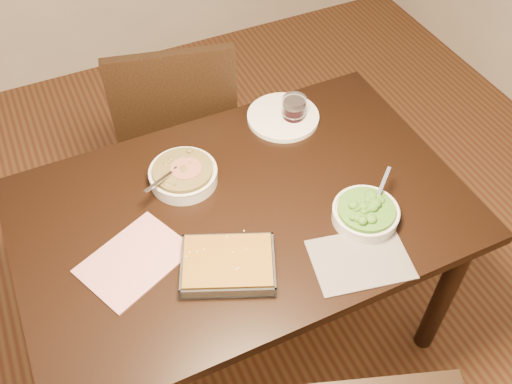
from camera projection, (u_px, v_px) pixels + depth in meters
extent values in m
plane|color=#492214|center=(245.00, 324.00, 2.35)|extent=(4.00, 4.00, 0.00)
cube|color=black|center=(242.00, 211.00, 1.81)|extent=(1.40, 0.90, 0.04)
cube|color=black|center=(243.00, 225.00, 1.86)|extent=(1.26, 0.76, 0.08)
cylinder|color=black|center=(444.00, 294.00, 2.04)|extent=(0.07, 0.07, 0.71)
cylinder|color=black|center=(53.00, 260.00, 2.14)|extent=(0.07, 0.07, 0.71)
cylinder|color=black|center=(339.00, 161.00, 2.48)|extent=(0.07, 0.07, 0.71)
cube|color=#BB3552|center=(134.00, 260.00, 1.65)|extent=(0.36, 0.32, 0.01)
cube|color=#282830|center=(360.00, 259.00, 1.66)|extent=(0.32, 0.25, 0.01)
cube|color=white|center=(293.00, 120.00, 2.06)|extent=(0.12, 0.12, 0.00)
cylinder|color=silver|center=(184.00, 176.00, 1.85)|extent=(0.22, 0.22, 0.04)
torus|color=silver|center=(183.00, 171.00, 1.83)|extent=(0.22, 0.22, 0.01)
cylinder|color=#3C3210|center=(183.00, 170.00, 1.83)|extent=(0.19, 0.19, 0.02)
cube|color=silver|center=(170.00, 181.00, 1.78)|extent=(0.12, 0.09, 0.04)
cylinder|color=maroon|center=(186.00, 168.00, 1.82)|extent=(0.10, 0.10, 0.00)
cylinder|color=silver|center=(365.00, 215.00, 1.75)|extent=(0.20, 0.20, 0.04)
torus|color=silver|center=(366.00, 210.00, 1.73)|extent=(0.21, 0.21, 0.01)
cylinder|color=#1F5213|center=(366.00, 209.00, 1.73)|extent=(0.18, 0.18, 0.02)
cube|color=silver|center=(374.00, 192.00, 1.75)|extent=(0.11, 0.09, 0.04)
cube|color=silver|center=(228.00, 269.00, 1.63)|extent=(0.32, 0.28, 0.01)
cube|color=#502E0B|center=(228.00, 264.00, 1.62)|extent=(0.30, 0.26, 0.04)
cube|color=silver|center=(228.00, 238.00, 1.68)|extent=(0.25, 0.11, 0.04)
cube|color=silver|center=(228.00, 293.00, 1.56)|extent=(0.25, 0.11, 0.04)
cube|color=silver|center=(274.00, 263.00, 1.62)|extent=(0.08, 0.18, 0.04)
cube|color=silver|center=(182.00, 266.00, 1.62)|extent=(0.08, 0.18, 0.04)
cylinder|color=black|center=(294.00, 112.00, 2.04)|extent=(0.08, 0.08, 0.07)
cylinder|color=silver|center=(294.00, 102.00, 2.00)|extent=(0.09, 0.09, 0.03)
cylinder|color=white|center=(283.00, 117.00, 2.06)|extent=(0.26, 0.26, 0.02)
cube|color=black|center=(176.00, 126.00, 2.46)|extent=(0.56, 0.56, 0.04)
cylinder|color=black|center=(218.00, 131.00, 2.80)|extent=(0.04, 0.04, 0.45)
cylinder|color=black|center=(232.00, 191.00, 2.54)|extent=(0.04, 0.04, 0.45)
cylinder|color=black|center=(135.00, 143.00, 2.75)|extent=(0.04, 0.04, 0.45)
cylinder|color=black|center=(141.00, 205.00, 2.48)|extent=(0.04, 0.04, 0.45)
cube|color=black|center=(175.00, 110.00, 2.12)|extent=(0.46, 0.14, 0.50)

